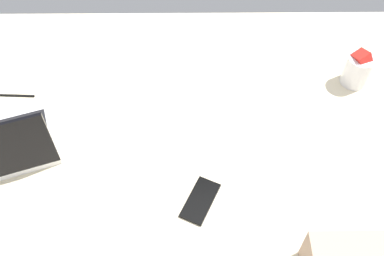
# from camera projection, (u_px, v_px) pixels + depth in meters

# --- Properties ---
(bed_mattress) EXTENTS (1.80, 1.40, 0.18)m
(bed_mattress) POSITION_uv_depth(u_px,v_px,m) (207.00, 173.00, 1.39)
(bed_mattress) COLOR beige
(bed_mattress) RESTS_ON ground
(snack_cup) EXTENTS (0.09, 0.09, 0.14)m
(snack_cup) POSITION_uv_depth(u_px,v_px,m) (358.00, 69.00, 1.46)
(snack_cup) COLOR silver
(snack_cup) RESTS_ON bed_mattress
(cell_phone) EXTENTS (0.12, 0.16, 0.01)m
(cell_phone) POSITION_uv_depth(u_px,v_px,m) (200.00, 200.00, 1.22)
(cell_phone) COLOR black
(cell_phone) RESTS_ON bed_mattress
(charger_cable) EXTENTS (0.17, 0.01, 0.01)m
(charger_cable) POSITION_uv_depth(u_px,v_px,m) (10.00, 95.00, 1.47)
(charger_cable) COLOR black
(charger_cable) RESTS_ON bed_mattress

